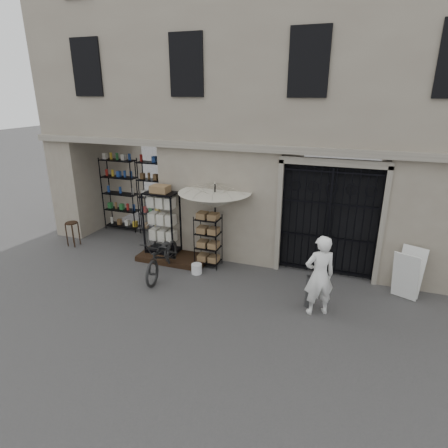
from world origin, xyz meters
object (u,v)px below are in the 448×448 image
at_px(white_bucket, 197,269).
at_px(bicycle, 164,274).
at_px(display_cabinet, 162,226).
at_px(shopkeeper, 316,312).
at_px(wooden_stool, 73,233).
at_px(market_umbrella, 215,196).
at_px(steel_bollard, 309,292).
at_px(easel_sign, 408,274).
at_px(wire_rack, 208,242).

bearing_deg(white_bucket, bicycle, -156.29).
height_order(display_cabinet, shopkeeper, display_cabinet).
distance_m(display_cabinet, wooden_stool, 3.11).
bearing_deg(display_cabinet, bicycle, -70.89).
bearing_deg(shopkeeper, wooden_stool, -38.00).
height_order(market_umbrella, white_bucket, market_umbrella).
distance_m(display_cabinet, market_umbrella, 1.93).
xyz_separation_m(wooden_stool, steel_bollard, (7.42, -1.10, -0.02)).
bearing_deg(steel_bollard, easel_sign, 29.57).
distance_m(display_cabinet, shopkeeper, 4.92).
bearing_deg(easel_sign, bicycle, -148.72).
xyz_separation_m(steel_bollard, easel_sign, (2.09, 1.19, 0.23)).
relative_size(steel_bollard, shopkeeper, 0.42).
relative_size(market_umbrella, shopkeeper, 1.52).
distance_m(market_umbrella, shopkeeper, 3.88).
distance_m(wooden_stool, shopkeeper, 7.75).
height_order(steel_bollard, shopkeeper, steel_bollard).
xyz_separation_m(wire_rack, market_umbrella, (0.15, 0.15, 1.27)).
distance_m(white_bucket, bicycle, 0.88).
distance_m(wire_rack, white_bucket, 0.81).
bearing_deg(easel_sign, steel_bollard, -127.75).
xyz_separation_m(display_cabinet, white_bucket, (1.36, -0.69, -0.82)).
bearing_deg(white_bucket, easel_sign, 6.06).
height_order(bicycle, wooden_stool, bicycle).
bearing_deg(wire_rack, steel_bollard, -7.04).
relative_size(wooden_stool, easel_sign, 0.65).
bearing_deg(market_umbrella, shopkeeper, -27.39).
distance_m(wire_rack, steel_bollard, 3.15).
distance_m(market_umbrella, bicycle, 2.49).
bearing_deg(wooden_stool, easel_sign, 0.54).
bearing_deg(easel_sign, display_cabinet, -158.63).
xyz_separation_m(display_cabinet, wire_rack, (1.47, -0.13, -0.24)).
height_order(display_cabinet, easel_sign, display_cabinet).
height_order(wire_rack, white_bucket, wire_rack).
bearing_deg(bicycle, wooden_stool, 161.10).
bearing_deg(white_bucket, wire_rack, 78.34).
bearing_deg(wire_rack, market_umbrella, 60.28).
relative_size(bicycle, wooden_stool, 2.63).
bearing_deg(shopkeeper, wire_rack, -52.47).
height_order(display_cabinet, white_bucket, display_cabinet).
relative_size(display_cabinet, shopkeeper, 1.07).
bearing_deg(easel_sign, wire_rack, -157.51).
xyz_separation_m(wire_rack, easel_sign, (4.99, -0.02, -0.10)).
xyz_separation_m(display_cabinet, shopkeeper, (4.58, -1.51, -0.95)).
relative_size(display_cabinet, white_bucket, 6.89).
bearing_deg(wire_rack, bicycle, -119.69).
xyz_separation_m(white_bucket, easel_sign, (5.10, 0.54, 0.48)).
relative_size(bicycle, steel_bollard, 2.64).
bearing_deg(display_cabinet, easel_sign, -10.40).
bearing_deg(display_cabinet, steel_bollard, -26.06).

